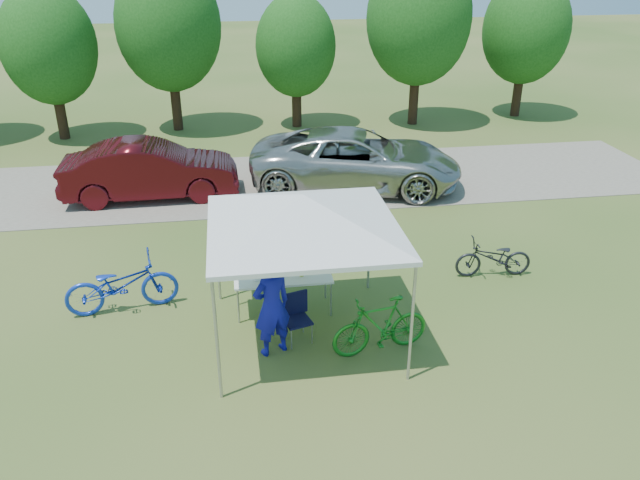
% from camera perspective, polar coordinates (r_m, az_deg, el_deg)
% --- Properties ---
extents(ground, '(100.00, 100.00, 0.00)m').
position_cam_1_polar(ground, '(11.41, -1.41, -8.66)').
color(ground, '#2D5119').
rests_on(ground, ground).
extents(gravel_strip, '(24.00, 5.00, 0.02)m').
position_cam_1_polar(gravel_strip, '(18.55, -4.55, 5.29)').
color(gravel_strip, gray).
rests_on(gravel_strip, ground).
extents(canopy, '(4.53, 4.53, 3.00)m').
position_cam_1_polar(canopy, '(10.16, -1.57, 3.79)').
color(canopy, '#A5A5AA').
rests_on(canopy, ground).
extents(treeline, '(24.89, 4.28, 6.30)m').
position_cam_1_polar(treeline, '(23.61, -6.80, 18.40)').
color(treeline, '#382314').
rests_on(treeline, ground).
extents(folding_table, '(1.83, 0.76, 0.75)m').
position_cam_1_polar(folding_table, '(11.78, -3.41, -3.47)').
color(folding_table, white).
rests_on(folding_table, ground).
extents(folding_chair, '(0.55, 0.57, 0.87)m').
position_cam_1_polar(folding_chair, '(11.08, -2.17, -6.67)').
color(folding_chair, black).
rests_on(folding_chair, ground).
extents(cooler, '(0.46, 0.31, 0.33)m').
position_cam_1_polar(cooler, '(11.66, -5.17, -2.68)').
color(cooler, white).
rests_on(cooler, folding_table).
extents(ice_cream_cup, '(0.08, 0.08, 0.06)m').
position_cam_1_polar(ice_cream_cup, '(11.73, -1.70, -3.14)').
color(ice_cream_cup, gold).
rests_on(ice_cream_cup, folding_table).
extents(cyclist, '(0.80, 0.68, 1.85)m').
position_cam_1_polar(cyclist, '(10.51, -4.43, -6.01)').
color(cyclist, '#13139B').
rests_on(cyclist, ground).
extents(bike_blue, '(2.19, 1.07, 1.10)m').
position_cam_1_polar(bike_blue, '(12.44, -17.69, -3.90)').
color(bike_blue, '#1435B6').
rests_on(bike_blue, ground).
extents(bike_green, '(1.80, 0.79, 1.05)m').
position_cam_1_polar(bike_green, '(10.76, 5.54, -7.79)').
color(bike_green, '#1A761E').
rests_on(bike_green, ground).
extents(bike_dark, '(1.65, 0.68, 0.85)m').
position_cam_1_polar(bike_dark, '(13.60, 15.60, -1.60)').
color(bike_dark, black).
rests_on(bike_dark, ground).
extents(minivan, '(6.39, 3.99, 1.65)m').
position_cam_1_polar(minivan, '(17.87, 3.32, 7.36)').
color(minivan, '#AAAAA5').
rests_on(minivan, gravel_strip).
extents(sedan, '(4.75, 1.76, 1.55)m').
position_cam_1_polar(sedan, '(17.75, -15.25, 6.20)').
color(sedan, '#430B10').
rests_on(sedan, gravel_strip).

